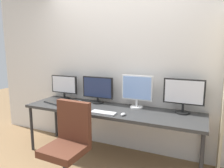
{
  "coord_description": "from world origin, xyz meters",
  "views": [
    {
      "loc": [
        1.2,
        -2.01,
        1.6
      ],
      "look_at": [
        0.0,
        0.65,
        1.09
      ],
      "focal_mm": 33.77,
      "sensor_mm": 36.0,
      "label": 1
    }
  ],
  "objects": [
    {
      "name": "computer_mouse",
      "position": [
        0.27,
        0.4,
        0.76
      ],
      "size": [
        0.06,
        0.1,
        0.03
      ],
      "primitive_type": "ellipsoid",
      "color": "silver",
      "rests_on": "desk"
    },
    {
      "name": "keyboard_main",
      "position": [
        0.0,
        0.37,
        0.75
      ],
      "size": [
        0.34,
        0.13,
        0.02
      ],
      "primitive_type": "cube",
      "color": "silver",
      "rests_on": "desk"
    },
    {
      "name": "wall_back",
      "position": [
        0.0,
        1.02,
        1.3
      ],
      "size": [
        4.94,
        0.1,
        2.6
      ],
      "color": "silver",
      "rests_on": "ground_plane"
    },
    {
      "name": "desk",
      "position": [
        0.0,
        0.6,
        0.69
      ],
      "size": [
        2.54,
        0.68,
        0.74
      ],
      "color": "#333333",
      "rests_on": "ground_plane"
    },
    {
      "name": "monitor_far_right",
      "position": [
        0.95,
        0.81,
        1.0
      ],
      "size": [
        0.52,
        0.18,
        0.46
      ],
      "color": "black",
      "rests_on": "desk"
    },
    {
      "name": "laptop_closed",
      "position": [
        -0.93,
        0.55,
        0.75
      ],
      "size": [
        0.37,
        0.3,
        0.02
      ],
      "primitive_type": "cube",
      "rotation": [
        0.0,
        0.0,
        -0.27
      ],
      "color": "#2D2D2D",
      "rests_on": "desk"
    },
    {
      "name": "monitor_center_right",
      "position": [
        0.32,
        0.81,
        1.0
      ],
      "size": [
        0.45,
        0.18,
        0.47
      ],
      "color": "silver",
      "rests_on": "desk"
    },
    {
      "name": "office_chair",
      "position": [
        -0.18,
        -0.18,
        0.4
      ],
      "size": [
        0.52,
        0.52,
        0.99
      ],
      "color": "#2D2D33",
      "rests_on": "ground_plane"
    },
    {
      "name": "monitor_center_left",
      "position": [
        -0.32,
        0.81,
        0.96
      ],
      "size": [
        0.51,
        0.18,
        0.41
      ],
      "color": "black",
      "rests_on": "desk"
    },
    {
      "name": "monitor_far_left",
      "position": [
        -0.95,
        0.81,
        0.96
      ],
      "size": [
        0.49,
        0.18,
        0.4
      ],
      "color": "black",
      "rests_on": "desk"
    },
    {
      "name": "coffee_mug",
      "position": [
        -0.45,
        0.48,
        0.79
      ],
      "size": [
        0.11,
        0.08,
        0.09
      ],
      "color": "white",
      "rests_on": "desk"
    }
  ]
}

